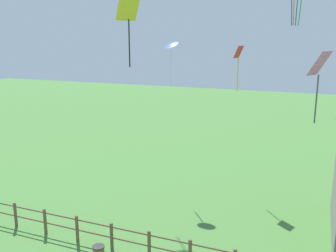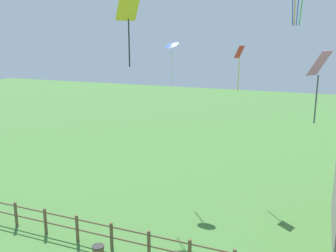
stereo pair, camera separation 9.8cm
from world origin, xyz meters
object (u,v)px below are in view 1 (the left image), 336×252
at_px(kite_blue_delta, 171,47).
at_px(kite_yellow_diamond, 129,13).
at_px(kite_pink_diamond, 319,72).
at_px(kite_red_diamond, 238,60).

xyz_separation_m(kite_blue_delta, kite_yellow_diamond, (1.50, -7.90, 1.33)).
bearing_deg(kite_pink_diamond, kite_yellow_diamond, -174.91).
relative_size(kite_pink_diamond, kite_blue_delta, 0.98).
height_order(kite_yellow_diamond, kite_red_diamond, kite_yellow_diamond).
bearing_deg(kite_red_diamond, kite_yellow_diamond, -103.26).
bearing_deg(kite_blue_delta, kite_pink_diamond, -42.11).
distance_m(kite_pink_diamond, kite_blue_delta, 10.92).
bearing_deg(kite_yellow_diamond, kite_red_diamond, 76.74).
bearing_deg(kite_pink_diamond, kite_blue_delta, 137.89).
relative_size(kite_yellow_diamond, kite_red_diamond, 1.01).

